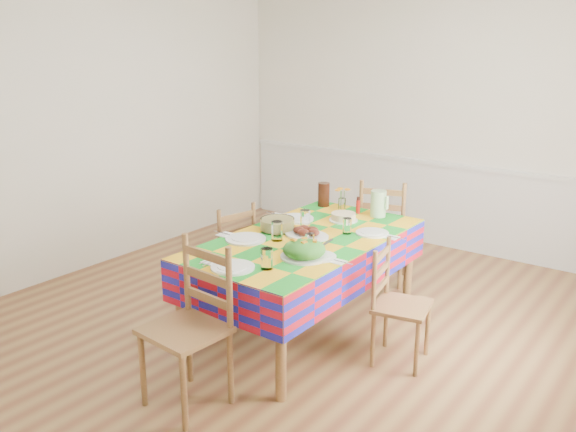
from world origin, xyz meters
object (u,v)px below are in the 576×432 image
object	(u,v)px
dining_table	(305,248)
chair_left	(229,256)
chair_right	(397,305)
chair_far	(383,232)
meat_platter	(306,233)
tea_pitcher	(324,194)
chair_near	(191,327)
green_pitcher	(378,204)

from	to	relation	value
dining_table	chair_left	bearing A→B (deg)	-179.33
dining_table	chair_left	xyz separation A→B (m)	(-0.77, -0.01, -0.23)
chair_left	chair_right	bearing A→B (deg)	102.60
chair_far	chair_right	distance (m)	1.44
chair_far	chair_left	xyz separation A→B (m)	(-0.78, -1.22, -0.04)
chair_left	chair_right	distance (m)	1.54
meat_platter	chair_far	distance (m)	1.22
meat_platter	tea_pitcher	bearing A→B (deg)	114.98
meat_platter	chair_right	bearing A→B (deg)	-2.54
meat_platter	chair_left	distance (m)	0.83
meat_platter	chair_near	distance (m)	1.27
chair_near	chair_right	distance (m)	1.43
tea_pitcher	chair_far	xyz separation A→B (m)	(0.40, 0.39, -0.37)
chair_near	chair_right	world-z (taller)	chair_near
tea_pitcher	chair_right	world-z (taller)	tea_pitcher
green_pitcher	chair_left	world-z (taller)	green_pitcher
chair_far	dining_table	bearing A→B (deg)	70.07
meat_platter	green_pitcher	size ratio (longest dim) A/B	1.63
chair_far	meat_platter	bearing A→B (deg)	69.56
green_pitcher	tea_pitcher	xyz separation A→B (m)	(-0.54, 0.01, -0.01)
meat_platter	chair_right	size ratio (longest dim) A/B	0.42
meat_platter	green_pitcher	distance (m)	0.81
dining_table	chair_left	world-z (taller)	chair_left
chair_left	green_pitcher	bearing A→B (deg)	143.97
chair_near	tea_pitcher	bearing A→B (deg)	105.10
meat_platter	dining_table	bearing A→B (deg)	-69.25
chair_left	chair_far	bearing A→B (deg)	159.82
tea_pitcher	chair_far	size ratio (longest dim) A/B	0.21
chair_left	tea_pitcher	bearing A→B (deg)	167.42
green_pitcher	chair_right	world-z (taller)	green_pitcher
dining_table	green_pitcher	xyz separation A→B (m)	(0.16, 0.81, 0.19)
green_pitcher	chair_left	xyz separation A→B (m)	(-0.93, -0.82, -0.42)
meat_platter	tea_pitcher	size ratio (longest dim) A/B	1.72
meat_platter	chair_left	bearing A→B (deg)	-177.30
green_pitcher	chair_near	world-z (taller)	chair_near
green_pitcher	chair_right	distance (m)	1.11
green_pitcher	tea_pitcher	size ratio (longest dim) A/B	1.06
chair_right	chair_far	bearing A→B (deg)	20.21
chair_left	meat_platter	bearing A→B (deg)	105.26
dining_table	chair_right	distance (m)	0.81
meat_platter	green_pitcher	bearing A→B (deg)	77.56
tea_pitcher	meat_platter	bearing A→B (deg)	-65.02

